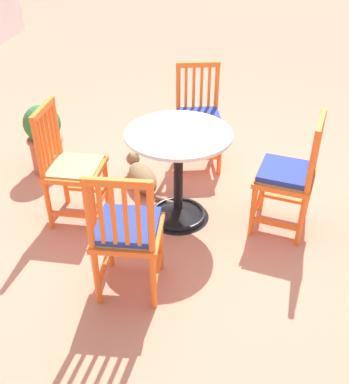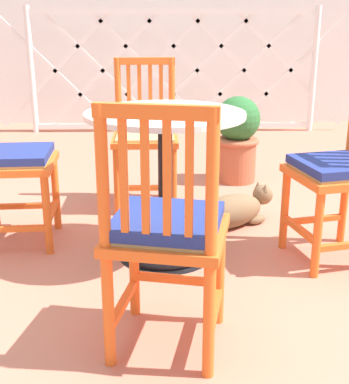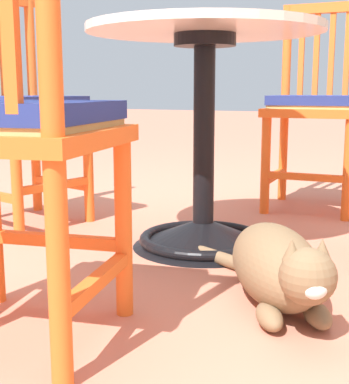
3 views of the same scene
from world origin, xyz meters
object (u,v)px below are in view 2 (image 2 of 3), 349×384
(orange_chair_at_corner, at_px, (340,172))
(tabby_cat, at_px, (235,210))
(orange_chair_tucked_in, at_px, (166,233))
(cafe_table, at_px, (165,202))
(terracotta_planter, at_px, (237,137))
(orange_chair_near_fence, at_px, (11,161))
(orange_chair_by_planter, at_px, (145,138))

(orange_chair_at_corner, bearing_deg, tabby_cat, 134.97)
(orange_chair_tucked_in, height_order, tabby_cat, orange_chair_tucked_in)
(cafe_table, height_order, orange_chair_tucked_in, orange_chair_tucked_in)
(orange_chair_at_corner, xyz_separation_m, terracotta_planter, (-0.30, 1.32, -0.12))
(orange_chair_near_fence, bearing_deg, terracotta_planter, 39.05)
(terracotta_planter, bearing_deg, orange_chair_by_planter, -143.10)
(orange_chair_tucked_in, bearing_deg, terracotta_planter, 75.25)
(orange_chair_near_fence, height_order, orange_chair_tucked_in, same)
(cafe_table, bearing_deg, tabby_cat, 43.25)
(orange_chair_by_planter, relative_size, terracotta_planter, 1.47)
(orange_chair_tucked_in, distance_m, terracotta_planter, 2.12)
(orange_chair_at_corner, distance_m, orange_chair_by_planter, 1.27)
(orange_chair_at_corner, xyz_separation_m, orange_chair_by_planter, (-0.95, 0.84, -0.01))
(cafe_table, xyz_separation_m, orange_chair_by_planter, (-0.12, 0.78, 0.15))
(cafe_table, relative_size, orange_chair_tucked_in, 0.83)
(orange_chair_near_fence, xyz_separation_m, terracotta_planter, (1.33, 1.08, -0.12))
(cafe_table, distance_m, orange_chair_at_corner, 0.85)
(orange_chair_tucked_in, bearing_deg, orange_chair_at_corner, 40.83)
(orange_chair_tucked_in, bearing_deg, orange_chair_by_planter, 93.98)
(orange_chair_by_planter, relative_size, orange_chair_tucked_in, 1.00)
(orange_chair_by_planter, xyz_separation_m, tabby_cat, (0.52, -0.40, -0.34))
(orange_chair_at_corner, height_order, orange_chair_near_fence, same)
(tabby_cat, height_order, terracotta_planter, terracotta_planter)
(orange_chair_at_corner, relative_size, orange_chair_tucked_in, 1.00)
(orange_chair_tucked_in, distance_m, tabby_cat, 1.28)
(orange_chair_tucked_in, xyz_separation_m, terracotta_planter, (0.54, 2.05, -0.12))
(cafe_table, relative_size, orange_chair_by_planter, 0.83)
(orange_chair_at_corner, xyz_separation_m, orange_chair_near_fence, (-1.63, 0.25, 0.00))
(orange_chair_tucked_in, bearing_deg, orange_chair_near_fence, 128.92)
(orange_chair_at_corner, relative_size, tabby_cat, 1.64)
(orange_chair_near_fence, xyz_separation_m, orange_chair_tucked_in, (0.79, -0.97, 0.00))
(orange_chair_at_corner, height_order, tabby_cat, orange_chair_at_corner)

